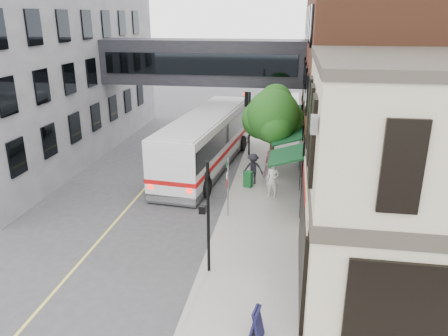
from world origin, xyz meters
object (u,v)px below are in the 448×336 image
(newspaper_box, at_px, (248,179))
(sandwich_board, at_px, (256,324))
(bus, at_px, (207,139))
(pedestrian_b, at_px, (269,164))
(pedestrian_c, at_px, (253,169))
(pedestrian_a, at_px, (273,180))

(newspaper_box, relative_size, sandwich_board, 0.86)
(bus, xyz_separation_m, sandwich_board, (4.68, -15.89, -1.29))
(sandwich_board, bearing_deg, bus, 116.23)
(pedestrian_b, relative_size, newspaper_box, 1.82)
(pedestrian_b, bearing_deg, sandwich_board, -103.46)
(pedestrian_c, distance_m, newspaper_box, 0.76)
(pedestrian_a, relative_size, pedestrian_b, 1.16)
(pedestrian_a, xyz_separation_m, pedestrian_b, (-0.35, 3.04, -0.14))
(bus, height_order, sandwich_board, bus)
(bus, bearing_deg, pedestrian_a, -44.92)
(pedestrian_a, xyz_separation_m, newspaper_box, (-1.45, 1.18, -0.51))
(newspaper_box, xyz_separation_m, sandwich_board, (1.57, -12.52, 0.07))
(pedestrian_b, bearing_deg, bus, 145.01)
(pedestrian_c, height_order, newspaper_box, pedestrian_c)
(pedestrian_a, distance_m, sandwich_board, 11.35)
(pedestrian_a, bearing_deg, bus, 147.34)
(bus, bearing_deg, newspaper_box, -47.26)
(bus, xyz_separation_m, newspaper_box, (3.11, -3.37, -1.37))
(pedestrian_c, distance_m, sandwich_board, 13.16)
(pedestrian_b, distance_m, sandwich_board, 14.39)
(bus, relative_size, pedestrian_a, 6.86)
(pedestrian_b, xyz_separation_m, newspaper_box, (-1.10, -1.86, -0.38))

